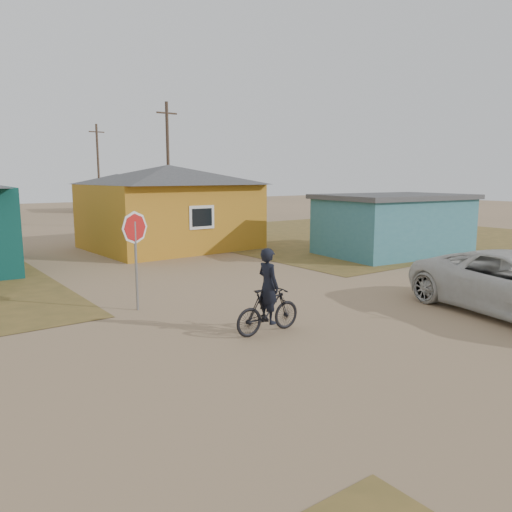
{
  "coord_description": "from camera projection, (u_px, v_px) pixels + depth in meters",
  "views": [
    {
      "loc": [
        -8.17,
        -7.41,
        3.37
      ],
      "look_at": [
        -0.5,
        3.0,
        1.3
      ],
      "focal_mm": 35.0,
      "sensor_mm": 36.0,
      "label": 1
    }
  ],
  "objects": [
    {
      "name": "utility_pole_near",
      "position": [
        168.0,
        164.0,
        31.85
      ],
      "size": [
        1.4,
        0.2,
        8.0
      ],
      "color": "#443429",
      "rests_on": "ground"
    },
    {
      "name": "grass_ne",
      "position": [
        352.0,
        233.0,
        29.74
      ],
      "size": [
        20.0,
        18.0,
        0.0
      ],
      "primitive_type": "cube",
      "color": "brown",
      "rests_on": "ground"
    },
    {
      "name": "cyclist",
      "position": [
        268.0,
        302.0,
        10.75
      ],
      "size": [
        1.65,
        0.6,
        1.87
      ],
      "color": "black",
      "rests_on": "ground"
    },
    {
      "name": "ground",
      "position": [
        353.0,
        328.0,
        11.21
      ],
      "size": [
        120.0,
        120.0,
        0.0
      ],
      "primitive_type": "plane",
      "color": "#987957"
    },
    {
      "name": "house_beige_east",
      "position": [
        118.0,
        192.0,
        48.58
      ],
      "size": [
        6.95,
        6.05,
        3.6
      ],
      "color": "gray",
      "rests_on": "ground"
    },
    {
      "name": "stop_sign",
      "position": [
        135.0,
        238.0,
        12.42
      ],
      "size": [
        0.82,
        0.08,
        2.52
      ],
      "color": "gray",
      "rests_on": "ground"
    },
    {
      "name": "house_yellow",
      "position": [
        169.0,
        206.0,
        23.49
      ],
      "size": [
        7.72,
        6.76,
        3.9
      ],
      "color": "#BA7C1C",
      "rests_on": "ground"
    },
    {
      "name": "utility_pole_far",
      "position": [
        98.0,
        168.0,
        45.16
      ],
      "size": [
        1.4,
        0.2,
        8.0
      ],
      "color": "#443429",
      "rests_on": "ground"
    },
    {
      "name": "shed_turquoise",
      "position": [
        393.0,
        224.0,
        21.73
      ],
      "size": [
        6.71,
        4.93,
        2.6
      ],
      "color": "teal",
      "rests_on": "ground"
    }
  ]
}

